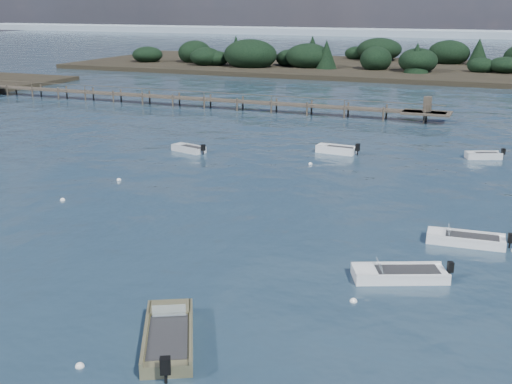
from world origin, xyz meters
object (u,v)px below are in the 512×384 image
at_px(tender_far_grey, 189,150).
at_px(dinghy_mid_white_a, 399,276).
at_px(tender_far_white, 336,151).
at_px(dinghy_near_olive, 169,339).
at_px(dinghy_mid_white_b, 465,241).
at_px(jetty, 207,100).
at_px(tender_far_grey_b, 483,157).

bearing_deg(tender_far_grey, dinghy_mid_white_a, -42.53).
height_order(tender_far_white, dinghy_mid_white_a, tender_far_white).
bearing_deg(dinghy_near_olive, dinghy_mid_white_b, 58.07).
height_order(tender_far_grey, jetty, jetty).
distance_m(tender_far_grey_b, jetty, 35.69).
height_order(tender_far_white, tender_far_grey, tender_far_white).
relative_size(tender_far_grey_b, jetty, 0.05).
distance_m(dinghy_near_olive, dinghy_mid_white_b, 17.51).
height_order(dinghy_near_olive, tender_far_white, dinghy_near_olive).
relative_size(dinghy_near_olive, tender_far_grey, 1.50).
distance_m(dinghy_near_olive, dinghy_mid_white_a, 11.34).
relative_size(dinghy_near_olive, jetty, 0.08).
distance_m(dinghy_near_olive, tender_far_grey, 31.91).
relative_size(tender_far_white, jetty, 0.06).
relative_size(tender_far_white, tender_far_grey, 1.08).
height_order(tender_far_white, tender_far_grey_b, tender_far_white).
relative_size(dinghy_near_olive, tender_far_white, 1.39).
bearing_deg(dinghy_mid_white_a, tender_far_grey, 137.47).
xyz_separation_m(tender_far_white, jetty, (-20.82, 17.61, 0.81)).
relative_size(tender_far_grey_b, dinghy_mid_white_a, 0.69).
bearing_deg(dinghy_mid_white_a, jetty, 126.29).
bearing_deg(dinghy_mid_white_b, dinghy_mid_white_a, -112.33).
bearing_deg(tender_far_grey, jetty, 112.64).
xyz_separation_m(tender_far_white, dinghy_mid_white_a, (9.51, -23.70, -0.04)).
bearing_deg(tender_far_grey_b, dinghy_mid_white_a, -94.44).
distance_m(tender_far_grey_b, dinghy_mid_white_a, 26.40).
relative_size(dinghy_mid_white_b, jetty, 0.07).
height_order(tender_far_white, dinghy_mid_white_b, tender_far_white).
xyz_separation_m(tender_far_grey, dinghy_mid_white_a, (21.22, -19.47, -0.01)).
height_order(dinghy_near_olive, tender_far_grey, dinghy_near_olive).
relative_size(tender_far_grey, dinghy_mid_white_a, 0.75).
distance_m(tender_far_grey, dinghy_mid_white_a, 28.80).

